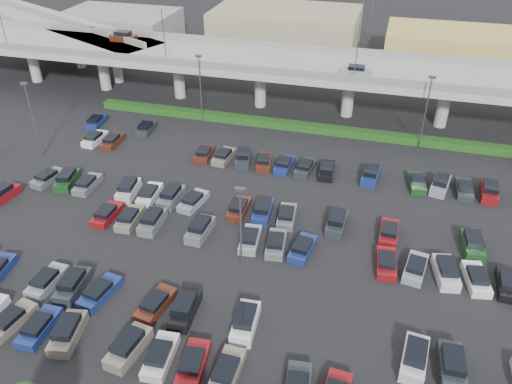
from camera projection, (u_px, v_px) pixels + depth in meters
ground at (263, 230)px, 53.60m from camera, size 280.00×280.00×0.00m
overpass at (316, 69)px, 75.66m from camera, size 150.00×13.00×15.80m
on_ramp at (60, 27)px, 96.26m from camera, size 50.93×30.13×8.80m
hedge at (307, 127)px, 73.48m from camera, size 66.00×1.60×1.10m
parked_cars at (245, 246)px, 50.33m from camera, size 63.14×41.64×1.67m
light_poles at (231, 166)px, 52.73m from camera, size 66.90×48.38×10.30m
distant_buildings at (404, 42)px, 98.67m from camera, size 138.00×24.00×9.00m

